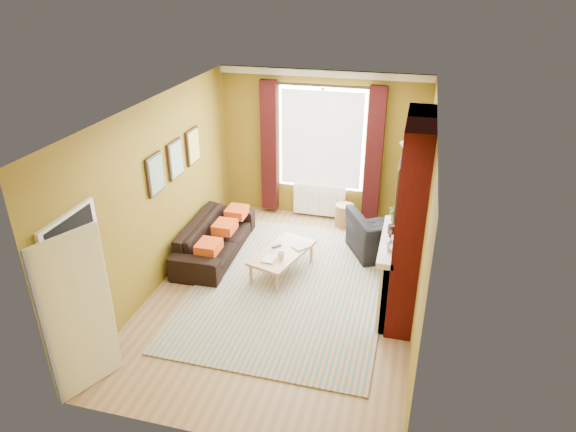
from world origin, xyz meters
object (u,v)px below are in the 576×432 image
object	(u,v)px
floor_lamp	(405,164)
wicker_stool	(344,215)
coffee_table	(282,254)
armchair	(387,234)
sofa	(215,238)

from	to	relation	value
floor_lamp	wicker_stool	bearing A→B (deg)	167.21
coffee_table	wicker_stool	size ratio (longest dim) A/B	3.05
armchair	coffee_table	distance (m)	1.86
armchair	wicker_stool	size ratio (longest dim) A/B	2.75
wicker_stool	floor_lamp	bearing A→B (deg)	-12.79
coffee_table	floor_lamp	bearing A→B (deg)	60.89
wicker_stool	floor_lamp	xyz separation A→B (m)	(1.02, -0.23, 1.20)
coffee_table	sofa	bearing A→B (deg)	-177.00
sofa	coffee_table	world-z (taller)	sofa
floor_lamp	armchair	bearing A→B (deg)	-104.14
sofa	armchair	distance (m)	2.90
coffee_table	armchair	bearing A→B (deg)	50.17
sofa	coffee_table	distance (m)	1.30
sofa	wicker_stool	xyz separation A→B (m)	(1.95, 1.59, -0.09)
sofa	floor_lamp	size ratio (longest dim) A/B	1.16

